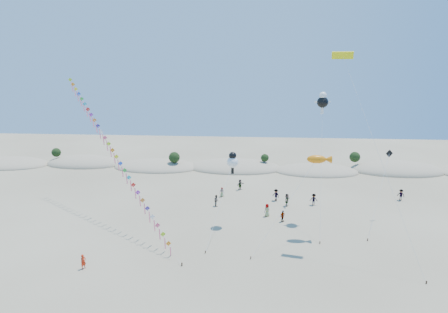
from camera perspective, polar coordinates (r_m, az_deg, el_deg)
ground at (r=34.59m, az=-2.57°, el=-22.02°), size 160.00×160.00×0.00m
dune_ridge at (r=75.77m, az=2.46°, el=-1.75°), size 145.30×11.49×5.57m
kite_train at (r=51.29m, az=-16.80°, el=1.16°), size 21.99×22.76×19.07m
fish_kite at (r=45.38m, az=14.30°, el=-0.44°), size 9.29×7.46×10.00m
cartoon_kite_low at (r=47.52m, az=1.31°, el=-0.69°), size 3.24×9.35×9.61m
cartoon_kite_high at (r=50.29m, az=14.80°, el=8.15°), size 2.00×9.37×16.97m
parafoil_kite at (r=43.45m, az=17.84°, el=13.90°), size 8.47×9.91×21.70m
dark_kite at (r=52.87m, az=23.27°, el=-2.26°), size 4.98×8.45×9.36m
flyer_foreground at (r=42.06m, az=-20.65°, el=-14.76°), size 0.62×0.68×1.56m
beachgoers at (r=57.57m, az=9.12°, el=-6.13°), size 29.19×14.10×1.86m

